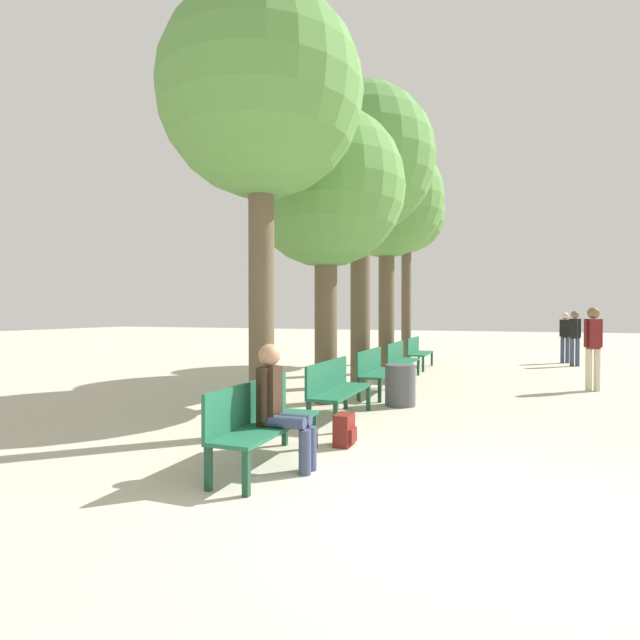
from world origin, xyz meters
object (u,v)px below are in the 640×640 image
object	(u,v)px
tree_row_2	(360,163)
trash_bin	(400,385)
tree_row_0	(261,98)
pedestrian_mid	(593,343)
pedestrian_far	(565,334)
tree_row_1	(326,191)
backpack	(345,430)
bench_row_3	(400,358)
person_seated	(280,403)
tree_row_4	(406,217)
pedestrian_near	(575,335)
bench_row_1	(335,386)
bench_row_0	(260,417)
tree_row_3	(387,203)
bench_row_4	(418,350)
bench_row_2	(375,368)

from	to	relation	value
tree_row_2	trash_bin	xyz separation A→B (m)	(1.31, -2.01, -4.60)
tree_row_0	pedestrian_mid	distance (m)	8.25
tree_row_2	pedestrian_far	distance (m)	9.47
tree_row_1	backpack	world-z (taller)	tree_row_1
bench_row_3	tree_row_2	bearing A→B (deg)	-112.11
pedestrian_mid	person_seated	bearing A→B (deg)	-119.14
bench_row_3	tree_row_4	xyz separation A→B (m)	(-0.60, 3.86, 4.20)
tree_row_0	pedestrian_near	distance (m)	12.51
bench_row_1	trash_bin	distance (m)	1.63
backpack	pedestrian_mid	size ratio (longest dim) A/B	0.23
bench_row_1	backpack	xyz separation A→B (m)	(0.60, -1.40, -0.33)
tree_row_0	trash_bin	size ratio (longest dim) A/B	8.16
tree_row_2	pedestrian_far	size ratio (longest dim) A/B	4.09
backpack	trash_bin	bearing A→B (deg)	87.80
tree_row_2	bench_row_0	bearing A→B (deg)	-84.21
person_seated	pedestrian_far	size ratio (longest dim) A/B	0.81
tree_row_1	trash_bin	distance (m)	3.72
bench_row_1	tree_row_0	distance (m)	4.21
pedestrian_far	trash_bin	xyz separation A→B (m)	(-3.49, -9.11, -0.57)
tree_row_3	backpack	size ratio (longest dim) A/B	15.69
bench_row_1	pedestrian_far	world-z (taller)	pedestrian_far
tree_row_3	person_seated	world-z (taller)	tree_row_3
bench_row_4	tree_row_1	xyz separation A→B (m)	(-0.60, -6.19, 3.31)
bench_row_1	bench_row_4	xyz separation A→B (m)	(0.00, 7.42, 0.00)
tree_row_3	tree_row_2	bearing A→B (deg)	-90.00
bench_row_2	bench_row_3	xyz separation A→B (m)	(0.00, 2.47, 0.00)
bench_row_3	tree_row_1	size ratio (longest dim) A/B	0.33
pedestrian_mid	pedestrian_far	size ratio (longest dim) A/B	1.07
tree_row_1	bench_row_3	bearing A→B (deg)	80.80
bench_row_1	pedestrian_mid	world-z (taller)	pedestrian_mid
bench_row_0	backpack	bearing A→B (deg)	60.91
bench_row_0	person_seated	xyz separation A→B (m)	(0.24, -0.03, 0.18)
bench_row_4	backpack	bearing A→B (deg)	-86.11
bench_row_1	pedestrian_far	bearing A→B (deg)	68.33
tree_row_1	pedestrian_far	distance (m)	10.89
tree_row_1	pedestrian_mid	bearing A→B (deg)	34.61
tree_row_2	pedestrian_mid	world-z (taller)	tree_row_2
tree_row_0	bench_row_1	bearing A→B (deg)	64.87
pedestrian_mid	trash_bin	xyz separation A→B (m)	(-3.43, -3.05, -0.64)
bench_row_1	pedestrian_mid	bearing A→B (deg)	47.38
tree_row_3	pedestrian_mid	distance (m)	6.14
tree_row_1	pedestrian_mid	world-z (taller)	tree_row_1
bench_row_3	tree_row_4	world-z (taller)	tree_row_4
tree_row_4	trash_bin	bearing A→B (deg)	-79.89
tree_row_2	trash_bin	bearing A→B (deg)	-56.87
trash_bin	tree_row_2	bearing A→B (deg)	123.13
trash_bin	bench_row_3	bearing A→B (deg)	101.48
tree_row_4	backpack	bearing A→B (deg)	-83.28
bench_row_4	pedestrian_far	bearing A→B (deg)	36.83
person_seated	tree_row_0	bearing A→B (deg)	124.74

